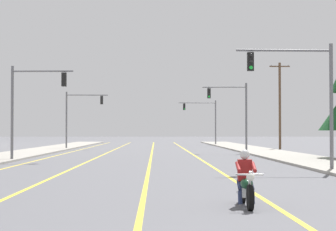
% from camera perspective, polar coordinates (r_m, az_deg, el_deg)
% --- Properties ---
extents(lane_stripe_center, '(0.16, 100.00, 0.01)m').
position_cam_1_polar(lane_stripe_center, '(50.98, -1.59, -3.70)').
color(lane_stripe_center, yellow).
rests_on(lane_stripe_center, ground).
extents(lane_stripe_left, '(0.16, 100.00, 0.01)m').
position_cam_1_polar(lane_stripe_left, '(51.16, -6.05, -3.68)').
color(lane_stripe_left, yellow).
rests_on(lane_stripe_left, ground).
extents(lane_stripe_right, '(0.16, 100.00, 0.01)m').
position_cam_1_polar(lane_stripe_right, '(51.07, 2.27, -3.70)').
color(lane_stripe_right, yellow).
rests_on(lane_stripe_right, ground).
extents(lane_stripe_far_left, '(0.16, 100.00, 0.01)m').
position_cam_1_polar(lane_stripe_far_left, '(51.58, -9.98, -3.65)').
color(lane_stripe_far_left, yellow).
rests_on(lane_stripe_far_left, ground).
extents(sidewalk_kerb_right, '(4.40, 110.00, 0.14)m').
position_cam_1_polar(sidewalk_kerb_right, '(47.02, 10.97, -3.78)').
color(sidewalk_kerb_right, '#9E998E').
rests_on(sidewalk_kerb_right, ground).
extents(sidewalk_kerb_left, '(4.40, 110.00, 0.14)m').
position_cam_1_polar(sidewalk_kerb_left, '(47.30, -14.80, -3.74)').
color(sidewalk_kerb_left, '#9E998E').
rests_on(sidewalk_kerb_left, ground).
extents(motorcycle_with_rider, '(0.70, 2.19, 1.46)m').
position_cam_1_polar(motorcycle_with_rider, '(15.46, 7.53, -6.55)').
color(motorcycle_with_rider, black).
rests_on(motorcycle_with_rider, ground).
extents(traffic_signal_near_right, '(4.73, 0.43, 6.20)m').
position_cam_1_polar(traffic_signal_near_right, '(29.31, 13.00, 2.72)').
color(traffic_signal_near_right, slate).
rests_on(traffic_signal_near_right, ground).
extents(traffic_signal_near_left, '(4.08, 0.40, 6.20)m').
position_cam_1_polar(traffic_signal_near_left, '(39.43, -13.24, 1.58)').
color(traffic_signal_near_left, slate).
rests_on(traffic_signal_near_left, ground).
extents(traffic_signal_mid_right, '(3.96, 0.39, 6.20)m').
position_cam_1_polar(traffic_signal_mid_right, '(52.43, 6.38, 0.78)').
color(traffic_signal_mid_right, slate).
rests_on(traffic_signal_mid_right, ground).
extents(traffic_signal_mid_left, '(4.55, 0.44, 6.20)m').
position_cam_1_polar(traffic_signal_mid_left, '(64.44, -8.65, 0.40)').
color(traffic_signal_mid_left, slate).
rests_on(traffic_signal_mid_left, ground).
extents(traffic_signal_far_right, '(5.21, 0.58, 6.20)m').
position_cam_1_polar(traffic_signal_far_right, '(81.50, 3.58, 0.01)').
color(traffic_signal_far_right, slate).
rests_on(traffic_signal_far_right, ground).
extents(utility_pole_right_far, '(2.19, 0.26, 9.29)m').
position_cam_1_polar(utility_pole_right_far, '(64.29, 10.75, 1.11)').
color(utility_pole_right_far, brown).
rests_on(utility_pole_right_far, ground).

